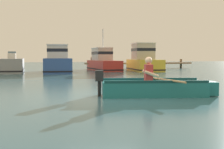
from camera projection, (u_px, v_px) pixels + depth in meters
ground_plane at (107, 95)px, 8.96m from camera, size 120.00×120.00×0.00m
wooden_dock at (140, 63)px, 29.82m from camera, size 11.43×1.64×1.15m
rowboat_with_person at (156, 88)px, 8.83m from camera, size 3.68×2.18×1.19m
moored_boat_grey at (12, 66)px, 22.88m from camera, size 2.16×6.39×1.64m
moored_boat_blue at (57, 62)px, 22.62m from camera, size 2.79×6.22×2.16m
moored_boat_red at (103, 62)px, 25.61m from camera, size 1.82×5.74×3.68m
moored_boat_yellow at (144, 61)px, 24.81m from camera, size 2.81×5.09×2.41m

